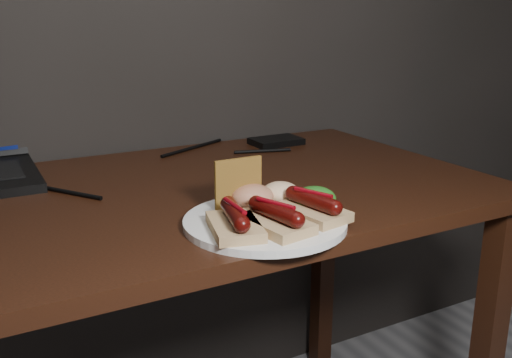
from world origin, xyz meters
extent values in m
cube|color=#34180D|center=(0.00, 1.38, 0.73)|extent=(1.40, 0.70, 0.03)
cube|color=#34180D|center=(0.65, 1.68, 0.36)|extent=(0.05, 0.05, 0.72)
cube|color=black|center=(0.45, 1.63, 0.76)|extent=(0.13, 0.09, 0.02)
cylinder|color=black|center=(-0.11, 1.46, 0.75)|extent=(0.11, 0.15, 0.01)
cylinder|color=black|center=(0.24, 1.68, 0.75)|extent=(0.20, 0.11, 0.01)
cylinder|color=black|center=(0.38, 1.57, 0.75)|extent=(0.14, 0.05, 0.01)
cylinder|color=white|center=(0.14, 1.13, 0.76)|extent=(0.28, 0.28, 0.01)
cube|color=#D0BA7A|center=(0.07, 1.10, 0.77)|extent=(0.10, 0.13, 0.02)
cylinder|color=#500B05|center=(0.07, 1.10, 0.79)|extent=(0.05, 0.10, 0.02)
sphere|color=#500B05|center=(0.06, 1.06, 0.79)|extent=(0.02, 0.02, 0.02)
sphere|color=#500B05|center=(0.08, 1.15, 0.79)|extent=(0.02, 0.02, 0.02)
cylinder|color=#69050C|center=(0.07, 1.10, 0.80)|extent=(0.01, 0.07, 0.01)
cube|color=#D0BA7A|center=(0.13, 1.08, 0.77)|extent=(0.09, 0.12, 0.02)
cylinder|color=#500B05|center=(0.13, 1.08, 0.79)|extent=(0.04, 0.10, 0.02)
sphere|color=#500B05|center=(0.14, 1.04, 0.79)|extent=(0.03, 0.02, 0.02)
sphere|color=#500B05|center=(0.12, 1.13, 0.79)|extent=(0.03, 0.02, 0.02)
cylinder|color=#69050C|center=(0.13, 1.08, 0.80)|extent=(0.03, 0.07, 0.01)
cube|color=#D0BA7A|center=(0.21, 1.10, 0.77)|extent=(0.09, 0.13, 0.02)
cylinder|color=#500B05|center=(0.21, 1.10, 0.79)|extent=(0.04, 0.10, 0.02)
sphere|color=#500B05|center=(0.22, 1.05, 0.79)|extent=(0.03, 0.02, 0.02)
sphere|color=#500B05|center=(0.20, 1.15, 0.79)|extent=(0.03, 0.02, 0.02)
cylinder|color=#69050C|center=(0.21, 1.10, 0.80)|extent=(0.03, 0.07, 0.01)
cube|color=#AC7B2F|center=(0.13, 1.20, 0.80)|extent=(0.09, 0.01, 0.08)
ellipsoid|color=#115817|center=(0.23, 1.13, 0.78)|extent=(0.07, 0.07, 0.04)
ellipsoid|color=#AA1B11|center=(0.15, 1.19, 0.78)|extent=(0.07, 0.07, 0.04)
ellipsoid|color=white|center=(0.20, 1.19, 0.78)|extent=(0.06, 0.06, 0.04)
camera|label=1|loc=(-0.28, 0.39, 1.08)|focal=40.00mm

